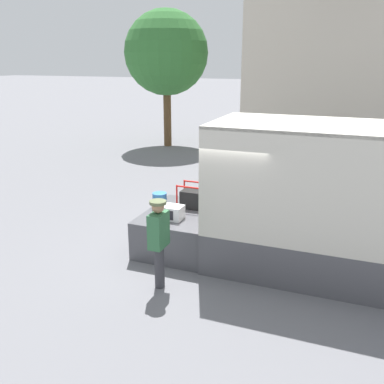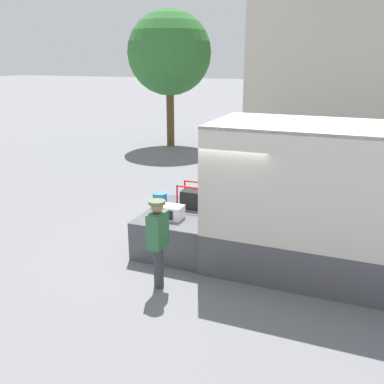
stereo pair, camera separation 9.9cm
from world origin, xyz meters
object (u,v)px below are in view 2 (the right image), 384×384
object	(u,v)px
portable_generator	(195,199)
street_tree	(169,53)
microwave	(172,212)
orange_bucket	(160,200)
worker_person	(158,235)

from	to	relation	value
portable_generator	street_tree	distance (m)	11.84
portable_generator	street_tree	xyz separation A→B (m)	(-5.27, 10.11, 3.22)
microwave	street_tree	world-z (taller)	street_tree
orange_bucket	microwave	bearing A→B (deg)	-44.33
microwave	worker_person	bearing A→B (deg)	-76.08
orange_bucket	street_tree	world-z (taller)	street_tree
orange_bucket	worker_person	xyz separation A→B (m)	(0.86, -1.84, 0.02)
microwave	orange_bucket	distance (m)	0.75
street_tree	microwave	bearing A→B (deg)	-65.02
portable_generator	worker_person	distance (m)	2.14
orange_bucket	street_tree	distance (m)	11.81
worker_person	street_tree	distance (m)	13.77
portable_generator	street_tree	size ratio (longest dim) A/B	0.11
orange_bucket	portable_generator	bearing A→B (deg)	22.54
microwave	portable_generator	world-z (taller)	portable_generator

